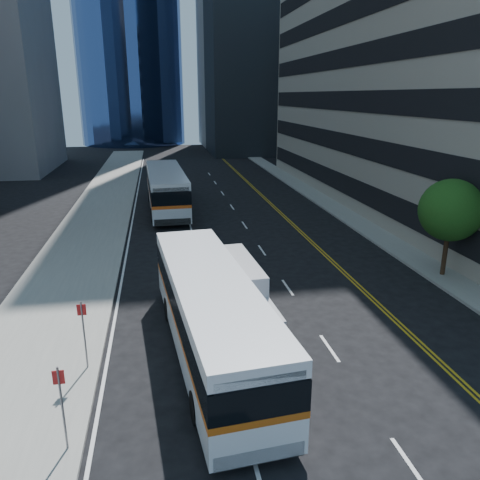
# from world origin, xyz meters

# --- Properties ---
(ground) EXTENTS (160.00, 160.00, 0.00)m
(ground) POSITION_xyz_m (0.00, 0.00, 0.00)
(ground) COLOR black
(ground) RESTS_ON ground
(sidewalk_west) EXTENTS (5.00, 90.00, 0.15)m
(sidewalk_west) POSITION_xyz_m (-10.50, 25.00, 0.07)
(sidewalk_west) COLOR gray
(sidewalk_west) RESTS_ON ground
(sidewalk_east) EXTENTS (2.00, 90.00, 0.15)m
(sidewalk_east) POSITION_xyz_m (9.00, 25.00, 0.07)
(sidewalk_east) COLOR gray
(sidewalk_east) RESTS_ON ground
(street_tree) EXTENTS (3.20, 3.20, 5.10)m
(street_tree) POSITION_xyz_m (9.00, 8.00, 3.64)
(street_tree) COLOR #332114
(street_tree) RESTS_ON sidewalk_east
(bus_front) EXTENTS (3.72, 12.27, 3.12)m
(bus_front) POSITION_xyz_m (-4.00, 2.36, 1.70)
(bus_front) COLOR white
(bus_front) RESTS_ON ground
(bus_rear) EXTENTS (3.33, 13.05, 3.34)m
(bus_rear) POSITION_xyz_m (-5.06, 26.01, 1.82)
(bus_rear) COLOR silver
(bus_rear) RESTS_ON ground
(box_truck) EXTENTS (2.51, 6.32, 2.96)m
(box_truck) POSITION_xyz_m (-3.01, 3.39, 1.57)
(box_truck) COLOR silver
(box_truck) RESTS_ON ground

